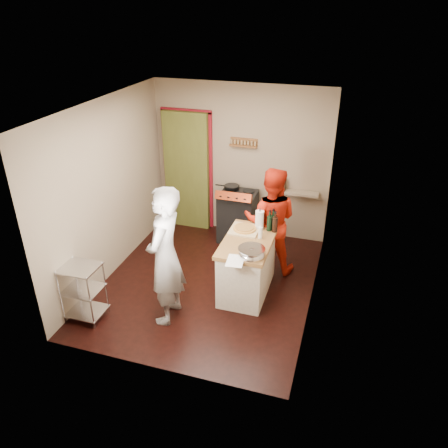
% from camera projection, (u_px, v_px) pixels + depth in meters
% --- Properties ---
extents(floor, '(3.50, 3.50, 0.00)m').
position_uv_depth(floor, '(208.00, 283.00, 6.48)').
color(floor, black).
rests_on(floor, ground).
extents(back_wall, '(3.00, 0.44, 2.60)m').
position_uv_depth(back_wall, '(206.00, 167.00, 7.63)').
color(back_wall, gray).
rests_on(back_wall, ground).
extents(left_wall, '(0.04, 3.50, 2.60)m').
position_uv_depth(left_wall, '(108.00, 191.00, 6.27)').
color(left_wall, gray).
rests_on(left_wall, ground).
extents(right_wall, '(0.04, 3.50, 2.60)m').
position_uv_depth(right_wall, '(319.00, 219.00, 5.48)').
color(right_wall, gray).
rests_on(right_wall, ground).
extents(ceiling, '(3.00, 3.50, 0.02)m').
position_uv_depth(ceiling, '(205.00, 105.00, 5.27)').
color(ceiling, white).
rests_on(ceiling, back_wall).
extents(stove, '(0.60, 0.63, 1.00)m').
position_uv_depth(stove, '(238.00, 216.00, 7.46)').
color(stove, black).
rests_on(stove, ground).
extents(wire_shelving, '(0.48, 0.40, 0.80)m').
position_uv_depth(wire_shelving, '(83.00, 290.00, 5.59)').
color(wire_shelving, silver).
rests_on(wire_shelving, ground).
extents(island, '(0.66, 1.27, 1.15)m').
position_uv_depth(island, '(248.00, 264.00, 6.11)').
color(island, beige).
rests_on(island, ground).
extents(person_stripe, '(0.47, 0.69, 1.85)m').
position_uv_depth(person_stripe, '(165.00, 257.00, 5.39)').
color(person_stripe, silver).
rests_on(person_stripe, ground).
extents(person_red, '(0.86, 0.70, 1.65)m').
position_uv_depth(person_red, '(270.00, 221.00, 6.46)').
color(person_red, red).
rests_on(person_red, ground).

